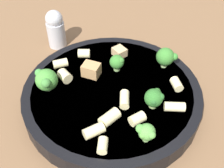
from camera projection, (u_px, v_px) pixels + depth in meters
name	position (u px, v px, depth m)	size (l,w,h in m)	color
ground_plane	(112.00, 102.00, 0.47)	(2.00, 2.00, 0.00)	brown
pasta_bowl	(112.00, 94.00, 0.45)	(0.28, 0.28, 0.03)	black
broccoli_floret_0	(146.00, 132.00, 0.36)	(0.03, 0.02, 0.03)	#84AD60
broccoli_floret_1	(167.00, 58.00, 0.47)	(0.03, 0.03, 0.04)	#9EC175
broccoli_floret_2	(154.00, 98.00, 0.40)	(0.03, 0.03, 0.03)	#93B766
broccoli_floret_3	(117.00, 62.00, 0.47)	(0.02, 0.02, 0.03)	#84AD60
broccoli_floret_4	(46.00, 80.00, 0.43)	(0.04, 0.03, 0.04)	#84AD60
rigatoni_0	(103.00, 145.00, 0.36)	(0.01, 0.01, 0.02)	beige
rigatoni_1	(60.00, 63.00, 0.48)	(0.01, 0.01, 0.02)	beige
rigatoni_2	(65.00, 76.00, 0.45)	(0.02, 0.02, 0.02)	beige
rigatoni_3	(177.00, 84.00, 0.44)	(0.01, 0.01, 0.02)	beige
rigatoni_4	(86.00, 53.00, 0.50)	(0.02, 0.02, 0.02)	beige
rigatoni_5	(110.00, 118.00, 0.39)	(0.02, 0.02, 0.03)	beige
rigatoni_6	(122.00, 101.00, 0.42)	(0.01, 0.01, 0.03)	beige
rigatoni_7	(137.00, 119.00, 0.39)	(0.02, 0.02, 0.02)	beige
rigatoni_8	(175.00, 107.00, 0.41)	(0.01, 0.01, 0.03)	beige
rigatoni_9	(94.00, 131.00, 0.38)	(0.02, 0.02, 0.03)	beige
chicken_chunk_0	(91.00, 70.00, 0.46)	(0.03, 0.02, 0.02)	tan
chicken_chunk_1	(119.00, 52.00, 0.50)	(0.02, 0.02, 0.01)	tan
pepper_shaker	(56.00, 29.00, 0.55)	(0.04, 0.04, 0.08)	#B2B2B7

